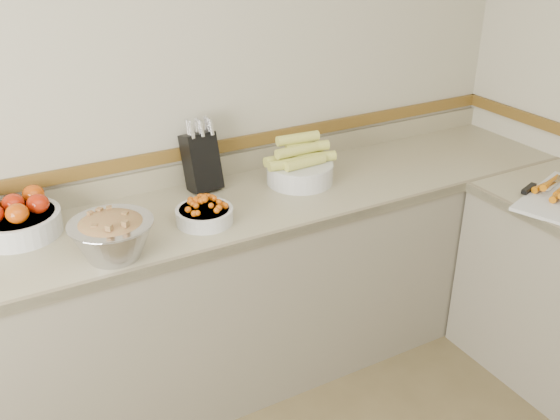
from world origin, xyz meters
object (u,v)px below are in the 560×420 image
tomato_bowl (17,219)px  cherry_tomato_bowl (204,213)px  knife_block (201,160)px  rhubarb_bowl (112,235)px  corn_bowl (300,167)px

tomato_bowl → cherry_tomato_bowl: size_ratio=1.42×
tomato_bowl → knife_block: bearing=4.2°
tomato_bowl → rhubarb_bowl: rhubarb_bowl is taller
knife_block → tomato_bowl: (-0.81, -0.06, -0.07)m
knife_block → cherry_tomato_bowl: bearing=-111.5°
tomato_bowl → corn_bowl: bearing=-4.5°
corn_bowl → rhubarb_bowl: size_ratio=1.11×
tomato_bowl → rhubarb_bowl: size_ratio=1.08×
knife_block → cherry_tomato_bowl: knife_block is taller
knife_block → rhubarb_bowl: 0.67m
tomato_bowl → corn_bowl: size_ratio=0.98×
knife_block → rhubarb_bowl: bearing=-141.6°
corn_bowl → rhubarb_bowl: bearing=-164.7°
corn_bowl → tomato_bowl: bearing=175.5°
rhubarb_bowl → tomato_bowl: bearing=128.1°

